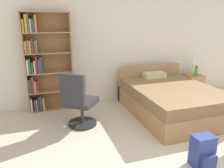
% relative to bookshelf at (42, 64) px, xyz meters
% --- Properties ---
extents(wall_back, '(9.00, 0.06, 2.60)m').
position_rel_bookshelf_xyz_m(wall_back, '(1.97, 0.21, 0.30)').
color(wall_back, silver).
rests_on(wall_back, ground_plane).
extents(bookshelf, '(0.93, 0.27, 2.01)m').
position_rel_bookshelf_xyz_m(bookshelf, '(0.00, 0.00, 0.00)').
color(bookshelf, '#AD7F51').
rests_on(bookshelf, ground_plane).
extents(bed, '(1.58, 2.09, 0.82)m').
position_rel_bookshelf_xyz_m(bed, '(2.45, -0.95, -0.71)').
color(bed, '#AD7F51').
rests_on(bed, ground_plane).
extents(office_chair, '(0.71, 0.72, 1.02)m').
position_rel_bookshelf_xyz_m(office_chair, '(0.55, -1.01, -0.54)').
color(office_chair, '#232326').
rests_on(office_chair, ground_plane).
extents(nightstand, '(0.44, 0.42, 0.52)m').
position_rel_bookshelf_xyz_m(nightstand, '(3.63, -0.12, -0.74)').
color(nightstand, '#AD7F51').
rests_on(nightstand, ground_plane).
extents(table_lamp, '(0.21, 0.21, 0.48)m').
position_rel_bookshelf_xyz_m(table_lamp, '(3.56, -0.13, -0.12)').
color(table_lamp, tan).
rests_on(table_lamp, nightstand).
extents(water_bottle, '(0.08, 0.08, 0.24)m').
position_rel_bookshelf_xyz_m(water_bottle, '(3.62, -0.22, -0.36)').
color(water_bottle, '#3F8C4C').
rests_on(water_bottle, nightstand).
extents(backpack_blue, '(0.28, 0.26, 0.43)m').
position_rel_bookshelf_xyz_m(backpack_blue, '(1.89, -2.61, -0.80)').
color(backpack_blue, navy).
rests_on(backpack_blue, ground_plane).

